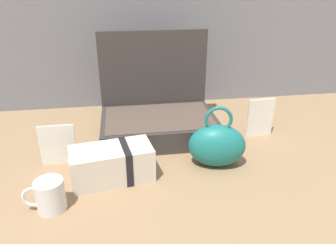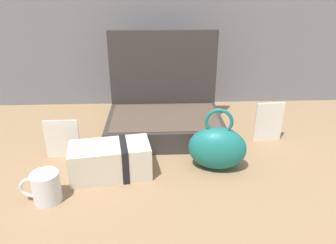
{
  "view_description": "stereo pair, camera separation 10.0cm",
  "coord_description": "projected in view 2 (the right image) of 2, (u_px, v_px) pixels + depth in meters",
  "views": [
    {
      "loc": [
        -0.14,
        -0.92,
        0.57
      ],
      "look_at": [
        -0.0,
        -0.02,
        0.15
      ],
      "focal_mm": 34.22,
      "sensor_mm": 36.0,
      "label": 1
    },
    {
      "loc": [
        -0.04,
        -0.93,
        0.57
      ],
      "look_at": [
        -0.0,
        -0.02,
        0.15
      ],
      "focal_mm": 34.22,
      "sensor_mm": 36.0,
      "label": 2
    }
  ],
  "objects": [
    {
      "name": "ground_plane",
      "position": [
        169.0,
        161.0,
        1.09
      ],
      "size": [
        6.0,
        6.0,
        0.0
      ],
      "primitive_type": "plane",
      "color": "#8C6D4C"
    },
    {
      "name": "open_suitcase",
      "position": [
        164.0,
        112.0,
        1.26
      ],
      "size": [
        0.44,
        0.32,
        0.38
      ],
      "color": "#332D2B",
      "rests_on": "ground_plane"
    },
    {
      "name": "teal_pouch_handbag",
      "position": [
        217.0,
        148.0,
        1.02
      ],
      "size": [
        0.2,
        0.14,
        0.21
      ],
      "color": "#196B66",
      "rests_on": "ground_plane"
    },
    {
      "name": "cream_toiletry_bag",
      "position": [
        111.0,
        160.0,
        0.99
      ],
      "size": [
        0.26,
        0.16,
        0.11
      ],
      "color": "beige",
      "rests_on": "ground_plane"
    },
    {
      "name": "coffee_mug",
      "position": [
        45.0,
        187.0,
        0.87
      ],
      "size": [
        0.11,
        0.08,
        0.09
      ],
      "color": "silver",
      "rests_on": "ground_plane"
    },
    {
      "name": "info_card_left",
      "position": [
        269.0,
        122.0,
        1.19
      ],
      "size": [
        0.11,
        0.02,
        0.15
      ],
      "primitive_type": "cube",
      "rotation": [
        0.0,
        0.0,
        0.09
      ],
      "color": "silver",
      "rests_on": "ground_plane"
    },
    {
      "name": "poster_card_right",
      "position": [
        62.0,
        139.0,
        1.08
      ],
      "size": [
        0.11,
        0.01,
        0.14
      ],
      "primitive_type": "cube",
      "rotation": [
        0.0,
        0.0,
        0.01
      ],
      "color": "silver",
      "rests_on": "ground_plane"
    }
  ]
}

